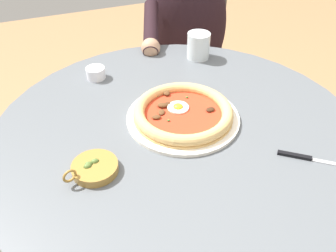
% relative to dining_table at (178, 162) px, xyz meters
% --- Properties ---
extents(dining_table, '(1.01, 1.01, 0.76)m').
position_rel_dining_table_xyz_m(dining_table, '(0.00, 0.00, 0.00)').
color(dining_table, '#565B60').
rests_on(dining_table, ground).
extents(pizza_on_plate, '(0.31, 0.31, 0.04)m').
position_rel_dining_table_xyz_m(pizza_on_plate, '(0.03, 0.03, 0.15)').
color(pizza_on_plate, white).
rests_on(pizza_on_plate, dining_table).
extents(water_glass, '(0.08, 0.08, 0.09)m').
position_rel_dining_table_xyz_m(water_glass, '(0.22, 0.34, 0.17)').
color(water_glass, silver).
rests_on(water_glass, dining_table).
extents(steak_knife, '(0.16, 0.13, 0.01)m').
position_rel_dining_table_xyz_m(steak_knife, '(0.24, -0.23, 0.14)').
color(steak_knife, silver).
rests_on(steak_knife, dining_table).
extents(ramekin_capers, '(0.06, 0.06, 0.04)m').
position_rel_dining_table_xyz_m(ramekin_capers, '(-0.15, 0.33, 0.15)').
color(ramekin_capers, white).
rests_on(ramekin_capers, dining_table).
extents(olive_pan, '(0.13, 0.11, 0.04)m').
position_rel_dining_table_xyz_m(olive_pan, '(-0.25, -0.08, 0.14)').
color(olive_pan, olive).
rests_on(olive_pan, dining_table).
extents(diner_person, '(0.50, 0.47, 1.20)m').
position_rel_dining_table_xyz_m(diner_person, '(0.32, 0.66, -0.09)').
color(diner_person, '#282833').
rests_on(diner_person, ground).
extents(cafe_chair_diner, '(0.56, 0.56, 0.90)m').
position_rel_dining_table_xyz_m(cafe_chair_diner, '(0.39, 0.80, -0.09)').
color(cafe_chair_diner, '#504A45').
rests_on(cafe_chair_diner, ground).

